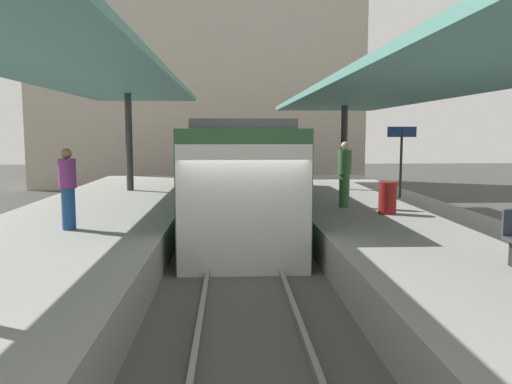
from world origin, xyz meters
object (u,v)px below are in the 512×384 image
object	(u,v)px
litter_bin	(387,198)
passenger_mid_platform	(345,173)
passenger_near_bench	(68,188)
platform_sign	(402,146)
commuter_train	(239,177)

from	to	relation	value
litter_bin	passenger_mid_platform	distance (m)	1.58
passenger_near_bench	platform_sign	bearing A→B (deg)	29.94
commuter_train	passenger_near_bench	distance (m)	5.73
litter_bin	platform_sign	bearing A→B (deg)	66.71
commuter_train	platform_sign	xyz separation A→B (m)	(5.06, 0.60, 0.90)
platform_sign	litter_bin	xyz separation A→B (m)	(-1.40, -3.26, -1.22)
platform_sign	litter_bin	bearing A→B (deg)	-113.29
litter_bin	passenger_near_bench	world-z (taller)	passenger_near_bench
commuter_train	passenger_mid_platform	distance (m)	3.17
platform_sign	passenger_near_bench	distance (m)	10.08
litter_bin	passenger_mid_platform	size ratio (longest dim) A/B	0.45
commuter_train	passenger_near_bench	size ratio (longest dim) A/B	6.31
passenger_mid_platform	litter_bin	bearing A→B (deg)	-56.89
passenger_near_bench	passenger_mid_platform	xyz separation A→B (m)	(6.49, 3.01, 0.04)
litter_bin	passenger_mid_platform	world-z (taller)	passenger_mid_platform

